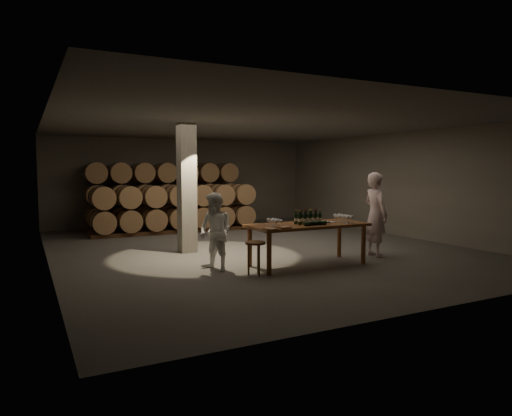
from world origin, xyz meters
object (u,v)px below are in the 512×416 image
plate (328,222)px  person_man (376,215)px  stool (255,248)px  bottle_cluster (308,219)px  notebook_near (283,227)px  tasting_table (308,229)px  person_woman (216,232)px

plate → person_man: size_ratio=0.14×
plate → stool: 2.02m
bottle_cluster → stool: 1.56m
bottle_cluster → plate: bearing=-2.5°
notebook_near → person_man: (2.84, 0.52, 0.08)m
tasting_table → person_woman: size_ratio=1.63×
tasting_table → bottle_cluster: bottle_cluster is taller
tasting_table → stool: size_ratio=3.95×
notebook_near → stool: size_ratio=0.40×
notebook_near → person_woman: size_ratio=0.17×
person_man → notebook_near: bearing=105.8°
person_woman → stool: bearing=11.6°
person_woman → person_man: bearing=62.0°
plate → notebook_near: (-1.37, -0.39, 0.01)m
tasting_table → person_man: person_man is taller
bottle_cluster → person_man: bearing=3.1°
plate → person_woman: bearing=170.2°
stool → person_woman: bearing=125.3°
notebook_near → stool: (-0.59, 0.08, -0.38)m
person_man → person_woman: person_man is taller
tasting_table → stool: bearing=-167.2°
plate → person_woman: size_ratio=0.18×
tasting_table → notebook_near: size_ratio=9.80×
tasting_table → notebook_near: (-0.84, -0.40, 0.12)m
person_man → person_woman: size_ratio=1.25×
stool → plate: bearing=9.2°
notebook_near → stool: bearing=161.8°
plate → stool: bearing=-170.8°
bottle_cluster → notebook_near: size_ratio=2.25×
person_man → tasting_table: bearing=98.8°
bottle_cluster → person_man: (1.99, 0.11, -0.01)m
notebook_near → plate: bearing=5.2°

